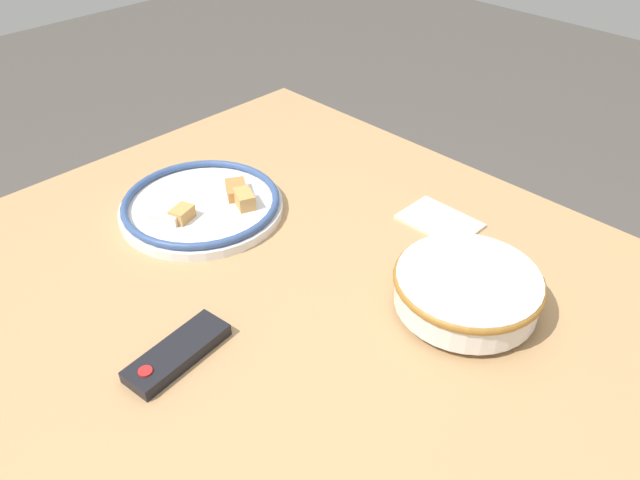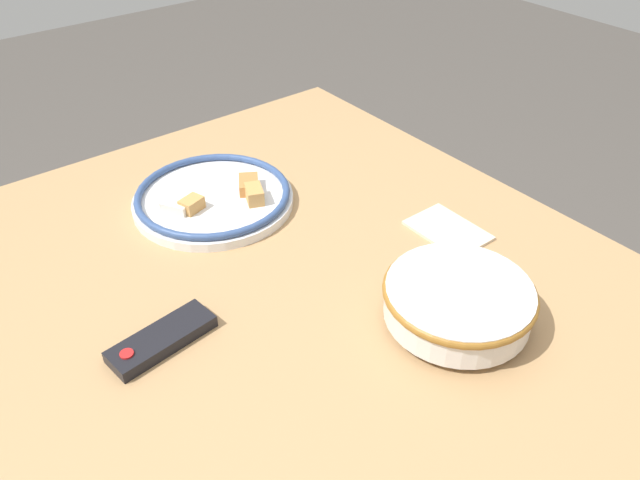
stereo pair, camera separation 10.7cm
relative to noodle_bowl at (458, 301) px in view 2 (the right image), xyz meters
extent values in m
cube|color=tan|center=(0.26, 0.15, -0.06)|extent=(1.17, 1.06, 0.04)
cylinder|color=tan|center=(-0.26, -0.31, -0.45)|extent=(0.06, 0.06, 0.74)
cylinder|color=tan|center=(0.77, -0.31, -0.45)|extent=(0.06, 0.06, 0.74)
cylinder|color=silver|center=(0.00, 0.00, -0.03)|extent=(0.10, 0.10, 0.01)
cylinder|color=silver|center=(0.00, 0.00, 0.00)|extent=(0.22, 0.22, 0.06)
cylinder|color=#9E4C1E|center=(0.00, 0.00, 0.00)|extent=(0.20, 0.20, 0.05)
torus|color=#936023|center=(0.00, 0.00, 0.02)|extent=(0.23, 0.23, 0.01)
cylinder|color=white|center=(0.51, 0.13, -0.03)|extent=(0.31, 0.31, 0.02)
torus|color=#334C7F|center=(0.51, 0.13, -0.02)|extent=(0.30, 0.30, 0.01)
cube|color=tan|center=(0.50, 0.18, -0.01)|extent=(0.04, 0.05, 0.02)
cube|color=#B2753D|center=(0.49, 0.06, -0.01)|extent=(0.07, 0.06, 0.02)
cube|color=silver|center=(0.52, 0.20, -0.01)|extent=(0.07, 0.06, 0.02)
cube|color=tan|center=(0.45, 0.07, -0.01)|extent=(0.06, 0.05, 0.03)
cube|color=black|center=(0.23, 0.38, -0.03)|extent=(0.08, 0.17, 0.02)
cylinder|color=red|center=(0.23, 0.44, -0.02)|extent=(0.02, 0.02, 0.00)
cube|color=beige|center=(0.17, -0.17, -0.04)|extent=(0.14, 0.10, 0.01)
camera|label=1|loc=(-0.35, 0.67, 0.64)|focal=35.00mm
camera|label=2|loc=(-0.42, 0.59, 0.64)|focal=35.00mm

